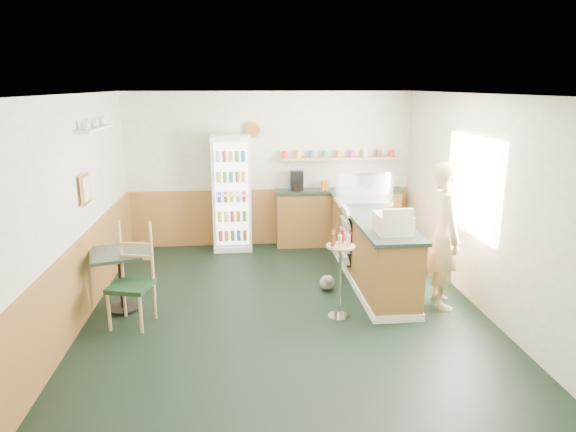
{
  "coord_description": "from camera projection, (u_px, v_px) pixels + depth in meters",
  "views": [
    {
      "loc": [
        -0.53,
        -5.96,
        2.81
      ],
      "look_at": [
        0.09,
        0.6,
        1.12
      ],
      "focal_mm": 32.0,
      "sensor_mm": 36.0,
      "label": 1
    }
  ],
  "objects": [
    {
      "name": "ground",
      "position": [
        285.0,
        313.0,
        6.49
      ],
      "size": [
        6.0,
        6.0,
        0.0
      ],
      "primitive_type": "plane",
      "color": "black",
      "rests_on": "ground"
    },
    {
      "name": "room_envelope",
      "position": [
        263.0,
        184.0,
        6.8
      ],
      "size": [
        5.04,
        6.02,
        2.72
      ],
      "color": "silver",
      "rests_on": "ground"
    },
    {
      "name": "service_counter",
      "position": [
        370.0,
        249.0,
        7.54
      ],
      "size": [
        0.68,
        3.01,
        1.01
      ],
      "color": "#A06633",
      "rests_on": "ground"
    },
    {
      "name": "back_counter",
      "position": [
        337.0,
        215.0,
        9.17
      ],
      "size": [
        2.24,
        0.42,
        1.69
      ],
      "color": "#A06633",
      "rests_on": "ground"
    },
    {
      "name": "drinks_fridge",
      "position": [
        232.0,
        193.0,
        8.83
      ],
      "size": [
        0.66,
        0.54,
        2.0
      ],
      "color": "white",
      "rests_on": "ground"
    },
    {
      "name": "display_case",
      "position": [
        363.0,
        189.0,
        7.9
      ],
      "size": [
        0.84,
        0.44,
        0.48
      ],
      "color": "silver",
      "rests_on": "service_counter"
    },
    {
      "name": "cash_register",
      "position": [
        393.0,
        223.0,
        6.38
      ],
      "size": [
        0.43,
        0.45,
        0.24
      ],
      "primitive_type": "cube",
      "rotation": [
        0.0,
        0.0,
        0.03
      ],
      "color": "beige",
      "rests_on": "service_counter"
    },
    {
      "name": "shopkeeper",
      "position": [
        445.0,
        236.0,
        6.51
      ],
      "size": [
        0.52,
        0.68,
        1.89
      ],
      "primitive_type": "imported",
      "rotation": [
        0.0,
        0.0,
        1.46
      ],
      "color": "tan",
      "rests_on": "ground"
    },
    {
      "name": "condiment_stand",
      "position": [
        340.0,
        263.0,
        6.21
      ],
      "size": [
        0.35,
        0.35,
        1.09
      ],
      "rotation": [
        0.0,
        0.0,
        0.21
      ],
      "color": "silver",
      "rests_on": "ground"
    },
    {
      "name": "newspaper_rack",
      "position": [
        346.0,
        235.0,
        7.53
      ],
      "size": [
        0.09,
        0.43,
        0.87
      ],
      "color": "black",
      "rests_on": "ground"
    },
    {
      "name": "cafe_table",
      "position": [
        121.0,
        269.0,
        6.46
      ],
      "size": [
        0.88,
        0.88,
        0.78
      ],
      "rotation": [
        0.0,
        0.0,
        0.28
      ],
      "color": "black",
      "rests_on": "ground"
    },
    {
      "name": "cafe_chair",
      "position": [
        131.0,
        271.0,
        6.12
      ],
      "size": [
        0.56,
        0.56,
        1.23
      ],
      "rotation": [
        0.0,
        0.0,
        -0.25
      ],
      "color": "black",
      "rests_on": "ground"
    },
    {
      "name": "dog_doorstop",
      "position": [
        327.0,
        282.0,
        7.19
      ],
      "size": [
        0.21,
        0.27,
        0.25
      ],
      "rotation": [
        0.0,
        0.0,
        -0.11
      ],
      "color": "gray",
      "rests_on": "ground"
    }
  ]
}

